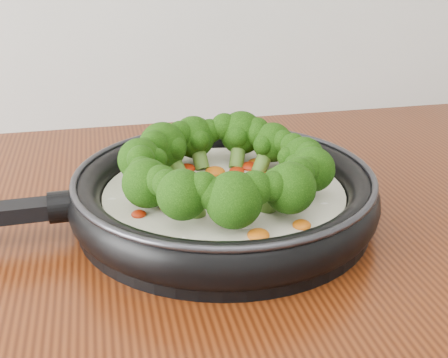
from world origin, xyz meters
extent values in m
cylinder|color=black|center=(-0.05, 1.11, 0.91)|extent=(0.34, 0.34, 0.01)
torus|color=black|center=(-0.05, 1.11, 0.93)|extent=(0.36, 0.36, 0.04)
torus|color=#2D2D33|center=(-0.05, 1.11, 0.96)|extent=(0.35, 0.35, 0.01)
cylinder|color=black|center=(-0.22, 1.11, 0.94)|extent=(0.03, 0.04, 0.03)
cylinder|color=beige|center=(-0.05, 1.11, 0.92)|extent=(0.28, 0.28, 0.02)
ellipsoid|color=#A92008|center=(0.00, 1.17, 0.94)|extent=(0.03, 0.03, 0.01)
ellipsoid|color=#A92008|center=(0.06, 1.11, 0.94)|extent=(0.02, 0.02, 0.01)
ellipsoid|color=#CD5B0D|center=(0.01, 1.01, 0.94)|extent=(0.03, 0.03, 0.01)
ellipsoid|color=#A92008|center=(-0.09, 1.14, 0.94)|extent=(0.03, 0.03, 0.01)
ellipsoid|color=#A92008|center=(-0.11, 1.08, 0.94)|extent=(0.03, 0.03, 0.01)
ellipsoid|color=#CD5B0D|center=(-0.09, 1.09, 0.94)|extent=(0.03, 0.03, 0.01)
ellipsoid|color=#A92008|center=(-0.02, 1.16, 0.94)|extent=(0.03, 0.03, 0.01)
ellipsoid|color=#A92008|center=(-0.08, 1.18, 0.94)|extent=(0.03, 0.03, 0.01)
ellipsoid|color=#CD5B0D|center=(-0.04, 1.10, 0.94)|extent=(0.03, 0.03, 0.01)
ellipsoid|color=#A92008|center=(-0.15, 1.07, 0.94)|extent=(0.02, 0.02, 0.01)
ellipsoid|color=#A92008|center=(0.03, 1.14, 0.94)|extent=(0.03, 0.03, 0.01)
ellipsoid|color=#CD5B0D|center=(-0.04, 1.00, 0.94)|extent=(0.03, 0.03, 0.01)
ellipsoid|color=#A92008|center=(-0.07, 1.12, 0.94)|extent=(0.03, 0.03, 0.01)
ellipsoid|color=#A92008|center=(-0.02, 1.13, 0.94)|extent=(0.02, 0.02, 0.01)
ellipsoid|color=#CD5B0D|center=(0.01, 1.18, 0.94)|extent=(0.02, 0.02, 0.01)
ellipsoid|color=#A92008|center=(-0.03, 1.12, 0.94)|extent=(0.02, 0.02, 0.01)
ellipsoid|color=#A92008|center=(0.02, 1.14, 0.94)|extent=(0.02, 0.02, 0.01)
ellipsoid|color=#CD5B0D|center=(-0.05, 1.17, 0.94)|extent=(0.04, 0.04, 0.01)
ellipsoid|color=#A92008|center=(-0.04, 1.08, 0.94)|extent=(0.02, 0.02, 0.01)
ellipsoid|color=#A92008|center=(0.05, 1.15, 0.94)|extent=(0.03, 0.03, 0.01)
ellipsoid|color=#CD5B0D|center=(-0.06, 1.10, 0.94)|extent=(0.03, 0.03, 0.01)
ellipsoid|color=white|center=(-0.11, 1.01, 0.94)|extent=(0.01, 0.01, 0.00)
ellipsoid|color=white|center=(-0.04, 1.12, 0.94)|extent=(0.01, 0.01, 0.00)
ellipsoid|color=white|center=(0.02, 1.05, 0.94)|extent=(0.01, 0.01, 0.00)
ellipsoid|color=white|center=(-0.01, 1.11, 0.94)|extent=(0.01, 0.01, 0.00)
ellipsoid|color=white|center=(-0.05, 1.20, 0.94)|extent=(0.01, 0.01, 0.00)
ellipsoid|color=white|center=(-0.04, 1.11, 0.94)|extent=(0.01, 0.01, 0.00)
ellipsoid|color=white|center=(-0.12, 1.14, 0.94)|extent=(0.01, 0.01, 0.00)
ellipsoid|color=white|center=(0.00, 1.16, 0.94)|extent=(0.01, 0.01, 0.00)
ellipsoid|color=white|center=(0.02, 1.16, 0.94)|extent=(0.01, 0.01, 0.00)
ellipsoid|color=white|center=(-0.03, 1.10, 0.94)|extent=(0.01, 0.01, 0.00)
ellipsoid|color=white|center=(-0.07, 1.11, 0.94)|extent=(0.01, 0.01, 0.00)
ellipsoid|color=white|center=(0.05, 1.06, 0.94)|extent=(0.01, 0.01, 0.00)
ellipsoid|color=white|center=(-0.02, 1.11, 0.94)|extent=(0.01, 0.01, 0.00)
ellipsoid|color=white|center=(-0.04, 1.02, 0.94)|extent=(0.01, 0.01, 0.00)
ellipsoid|color=white|center=(-0.10, 1.14, 0.94)|extent=(0.01, 0.01, 0.00)
ellipsoid|color=white|center=(-0.05, 1.23, 0.94)|extent=(0.01, 0.01, 0.00)
ellipsoid|color=white|center=(-0.10, 1.15, 0.94)|extent=(0.01, 0.01, 0.00)
ellipsoid|color=white|center=(-0.17, 1.12, 0.94)|extent=(0.01, 0.01, 0.00)
ellipsoid|color=white|center=(-0.07, 1.08, 0.94)|extent=(0.01, 0.01, 0.00)
cylinder|color=#557C28|center=(0.03, 1.12, 0.95)|extent=(0.03, 0.02, 0.04)
sphere|color=black|center=(0.05, 1.12, 0.97)|extent=(0.05, 0.05, 0.05)
sphere|color=black|center=(0.04, 1.13, 0.98)|extent=(0.03, 0.03, 0.03)
sphere|color=black|center=(0.05, 1.10, 0.97)|extent=(0.03, 0.03, 0.03)
sphere|color=black|center=(0.03, 1.12, 0.97)|extent=(0.03, 0.03, 0.02)
cylinder|color=#557C28|center=(0.01, 1.16, 0.95)|extent=(0.04, 0.04, 0.04)
sphere|color=black|center=(0.03, 1.17, 0.97)|extent=(0.05, 0.05, 0.05)
sphere|color=black|center=(0.01, 1.18, 0.98)|extent=(0.03, 0.03, 0.03)
sphere|color=black|center=(0.04, 1.16, 0.97)|extent=(0.03, 0.03, 0.03)
sphere|color=black|center=(0.01, 1.16, 0.97)|extent=(0.03, 0.03, 0.02)
cylinder|color=#557C28|center=(-0.01, 1.19, 0.95)|extent=(0.03, 0.04, 0.04)
sphere|color=black|center=(0.00, 1.20, 0.97)|extent=(0.06, 0.06, 0.06)
sphere|color=black|center=(-0.02, 1.21, 0.98)|extent=(0.04, 0.04, 0.03)
sphere|color=black|center=(0.01, 1.19, 0.98)|extent=(0.03, 0.03, 0.03)
sphere|color=black|center=(-0.01, 1.19, 0.97)|extent=(0.03, 0.03, 0.03)
cylinder|color=#557C28|center=(-0.06, 1.19, 0.95)|extent=(0.02, 0.04, 0.04)
sphere|color=black|center=(-0.06, 1.21, 0.97)|extent=(0.06, 0.06, 0.05)
sphere|color=black|center=(-0.08, 1.20, 0.98)|extent=(0.03, 0.03, 0.03)
sphere|color=black|center=(-0.04, 1.21, 0.98)|extent=(0.03, 0.03, 0.03)
sphere|color=black|center=(-0.06, 1.19, 0.97)|extent=(0.03, 0.03, 0.03)
cylinder|color=#557C28|center=(-0.09, 1.17, 0.95)|extent=(0.04, 0.04, 0.04)
sphere|color=black|center=(-0.11, 1.19, 0.97)|extent=(0.06, 0.06, 0.06)
sphere|color=black|center=(-0.12, 1.17, 0.98)|extent=(0.04, 0.04, 0.04)
sphere|color=black|center=(-0.09, 1.20, 0.97)|extent=(0.04, 0.04, 0.03)
sphere|color=black|center=(-0.09, 1.17, 0.97)|extent=(0.03, 0.03, 0.03)
cylinder|color=#557C28|center=(-0.12, 1.14, 0.95)|extent=(0.04, 0.03, 0.04)
sphere|color=black|center=(-0.14, 1.15, 0.97)|extent=(0.05, 0.05, 0.05)
sphere|color=black|center=(-0.14, 1.13, 0.98)|extent=(0.03, 0.03, 0.03)
sphere|color=black|center=(-0.13, 1.16, 0.98)|extent=(0.03, 0.03, 0.03)
sphere|color=black|center=(-0.12, 1.14, 0.97)|extent=(0.03, 0.03, 0.02)
cylinder|color=#557C28|center=(-0.12, 1.09, 0.95)|extent=(0.04, 0.03, 0.04)
sphere|color=black|center=(-0.13, 1.08, 0.97)|extent=(0.05, 0.05, 0.05)
sphere|color=black|center=(-0.12, 1.07, 0.98)|extent=(0.03, 0.03, 0.03)
sphere|color=black|center=(-0.14, 1.10, 0.97)|extent=(0.03, 0.03, 0.03)
sphere|color=black|center=(-0.12, 1.09, 0.97)|extent=(0.03, 0.03, 0.03)
cylinder|color=#557C28|center=(-0.09, 1.05, 0.95)|extent=(0.04, 0.04, 0.04)
sphere|color=black|center=(-0.10, 1.04, 0.97)|extent=(0.05, 0.05, 0.05)
sphere|color=black|center=(-0.09, 1.03, 0.98)|extent=(0.03, 0.03, 0.03)
sphere|color=black|center=(-0.12, 1.05, 0.98)|extent=(0.03, 0.03, 0.03)
sphere|color=black|center=(-0.09, 1.05, 0.97)|extent=(0.03, 0.03, 0.03)
cylinder|color=#557C28|center=(-0.05, 1.04, 0.95)|extent=(0.02, 0.04, 0.04)
sphere|color=black|center=(-0.06, 1.02, 0.97)|extent=(0.06, 0.06, 0.06)
sphere|color=black|center=(-0.03, 1.02, 0.98)|extent=(0.04, 0.04, 0.04)
sphere|color=black|center=(-0.08, 1.03, 0.98)|extent=(0.03, 0.03, 0.03)
sphere|color=black|center=(-0.05, 1.04, 0.97)|extent=(0.03, 0.03, 0.03)
cylinder|color=#557C28|center=(-0.01, 1.05, 0.95)|extent=(0.03, 0.04, 0.04)
sphere|color=black|center=(0.00, 1.03, 0.97)|extent=(0.06, 0.06, 0.05)
sphere|color=black|center=(0.02, 1.05, 0.98)|extent=(0.03, 0.03, 0.03)
sphere|color=black|center=(-0.02, 1.02, 0.98)|extent=(0.03, 0.03, 0.03)
sphere|color=black|center=(-0.01, 1.05, 0.97)|extent=(0.03, 0.03, 0.03)
cylinder|color=#557C28|center=(0.02, 1.08, 0.95)|extent=(0.04, 0.03, 0.04)
sphere|color=black|center=(0.04, 1.07, 0.97)|extent=(0.05, 0.05, 0.05)
sphere|color=black|center=(0.04, 1.09, 0.98)|extent=(0.03, 0.03, 0.03)
sphere|color=black|center=(0.03, 1.05, 0.98)|extent=(0.03, 0.03, 0.03)
sphere|color=black|center=(0.02, 1.08, 0.97)|extent=(0.03, 0.03, 0.02)
camera|label=1|loc=(-0.17, 0.53, 1.21)|focal=46.05mm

